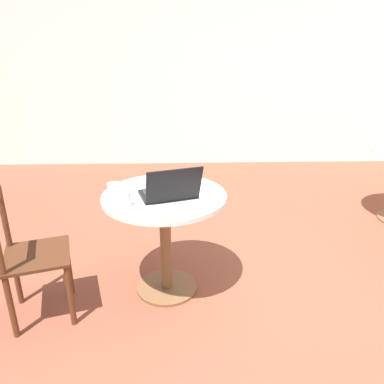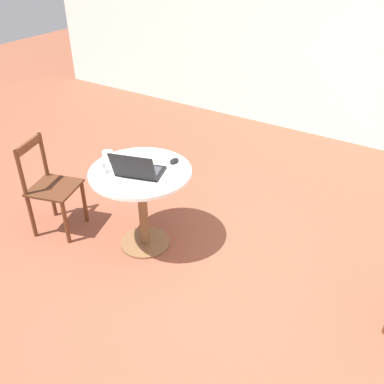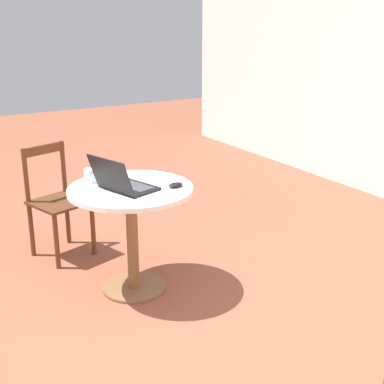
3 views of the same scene
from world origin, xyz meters
name	(u,v)px [view 3 (image 3 of 3)]	position (x,y,z in m)	size (l,w,h in m)	color
ground_plane	(163,357)	(0.00, 0.00, 0.00)	(16.00, 16.00, 0.00)	brown
cafe_table_near	(131,211)	(-0.79, 0.20, 0.57)	(0.81, 0.81, 0.73)	brown
chair_near_left	(57,202)	(-1.61, -0.05, 0.43)	(0.48, 0.48, 0.86)	#562D19
laptop	(123,183)	(-0.75, 0.13, 0.78)	(0.42, 0.40, 0.24)	black
mouse	(176,185)	(-0.64, 0.45, 0.75)	(0.06, 0.10, 0.03)	black
mug	(109,170)	(-1.10, 0.18, 0.78)	(0.12, 0.09, 0.09)	silver
drinking_glass	(90,176)	(-1.02, 0.01, 0.78)	(0.07, 0.07, 0.10)	silver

